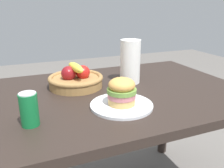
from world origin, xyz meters
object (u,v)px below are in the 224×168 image
Objects in this scene: sandwich at (122,91)px; plate at (121,105)px; fruit_basket at (76,79)px; paper_towel_roll at (130,62)px; soda_can at (29,109)px.

plate is at bearing 0.00° from sandwich.
fruit_basket reaches higher than sandwich.
fruit_basket is 1.21× the size of paper_towel_roll.
plate is at bearing -69.70° from fruit_basket.
fruit_basket reaches higher than plate.
fruit_basket reaches higher than soda_can.
paper_towel_roll is at bearing -7.55° from fruit_basket.
fruit_basket is at bearing 110.30° from sandwich.
plate is 0.35m from fruit_basket.
paper_towel_roll reaches higher than soda_can.
sandwich is 1.00× the size of soda_can.
fruit_basket is at bearing 53.56° from soda_can.
paper_towel_roll reaches higher than fruit_basket.
paper_towel_roll reaches higher than sandwich.
paper_towel_roll is (0.30, -0.04, 0.08)m from fruit_basket.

